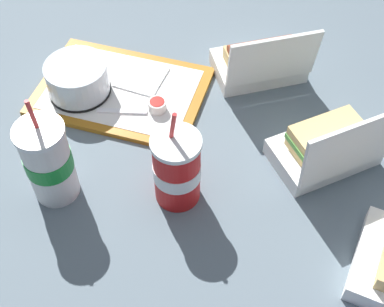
# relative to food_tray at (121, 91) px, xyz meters

# --- Properties ---
(ground_plane) EXTENTS (3.20, 3.20, 0.00)m
(ground_plane) POSITION_rel_food_tray_xyz_m (-0.23, 0.15, -0.01)
(ground_plane) COLOR slate
(food_tray) EXTENTS (0.37, 0.26, 0.01)m
(food_tray) POSITION_rel_food_tray_xyz_m (0.00, 0.00, 0.00)
(food_tray) COLOR #A56619
(food_tray) RESTS_ON ground_plane
(cake_container) EXTENTS (0.14, 0.14, 0.07)m
(cake_container) POSITION_rel_food_tray_xyz_m (0.09, 0.03, 0.04)
(cake_container) COLOR black
(cake_container) RESTS_ON food_tray
(ketchup_cup) EXTENTS (0.04, 0.04, 0.02)m
(ketchup_cup) POSITION_rel_food_tray_xyz_m (-0.10, 0.04, 0.02)
(ketchup_cup) COLOR white
(ketchup_cup) RESTS_ON food_tray
(napkin_stack) EXTENTS (0.11, 0.11, 0.00)m
(napkin_stack) POSITION_rel_food_tray_xyz_m (-0.03, -0.05, 0.01)
(napkin_stack) COLOR white
(napkin_stack) RESTS_ON food_tray
(plastic_fork) EXTENTS (0.11, 0.04, 0.00)m
(plastic_fork) POSITION_rel_food_tray_xyz_m (-0.03, 0.07, 0.01)
(plastic_fork) COLOR white
(plastic_fork) RESTS_ON food_tray
(clamshell_sandwich_center) EXTENTS (0.24, 0.23, 0.17)m
(clamshell_sandwich_center) POSITION_rel_food_tray_xyz_m (-0.47, 0.07, 0.04)
(clamshell_sandwich_center) COLOR white
(clamshell_sandwich_center) RESTS_ON ground_plane
(clamshell_hotdog_back) EXTENTS (0.25, 0.23, 0.17)m
(clamshell_hotdog_back) POSITION_rel_food_tray_xyz_m (-0.29, -0.15, 0.03)
(clamshell_hotdog_back) COLOR white
(clamshell_hotdog_back) RESTS_ON ground_plane
(soda_cup_corner) EXTENTS (0.09, 0.09, 0.22)m
(soda_cup_corner) POSITION_rel_food_tray_xyz_m (-0.21, 0.23, 0.07)
(soda_cup_corner) COLOR red
(soda_cup_corner) RESTS_ON ground_plane
(soda_cup_center) EXTENTS (0.09, 0.09, 0.24)m
(soda_cup_center) POSITION_rel_food_tray_xyz_m (0.02, 0.29, 0.08)
(soda_cup_center) COLOR white
(soda_cup_center) RESTS_ON ground_plane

